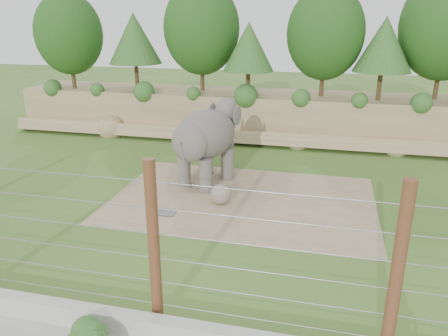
# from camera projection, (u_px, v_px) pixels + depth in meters

# --- Properties ---
(ground) EXTENTS (90.00, 90.00, 0.00)m
(ground) POSITION_uv_depth(u_px,v_px,m) (210.00, 233.00, 14.30)
(ground) COLOR #3B6425
(ground) RESTS_ON ground
(back_embankment) EXTENTS (30.00, 5.52, 8.77)m
(back_embankment) POSITION_uv_depth(u_px,v_px,m) (279.00, 68.00, 24.50)
(back_embankment) COLOR #867253
(back_embankment) RESTS_ON ground
(dirt_patch) EXTENTS (10.00, 7.00, 0.02)m
(dirt_patch) POSITION_uv_depth(u_px,v_px,m) (243.00, 199.00, 16.94)
(dirt_patch) COLOR #9A8164
(dirt_patch) RESTS_ON ground
(drain_grate) EXTENTS (1.00, 0.60, 0.03)m
(drain_grate) POSITION_uv_depth(u_px,v_px,m) (162.00, 212.00, 15.78)
(drain_grate) COLOR #262628
(drain_grate) RESTS_ON dirt_patch
(elephant) EXTENTS (2.83, 4.38, 3.28)m
(elephant) POSITION_uv_depth(u_px,v_px,m) (206.00, 146.00, 18.13)
(elephant) COLOR #605C56
(elephant) RESTS_ON ground
(stone_ball) EXTENTS (0.78, 0.78, 0.78)m
(stone_ball) POSITION_uv_depth(u_px,v_px,m) (221.00, 194.00, 16.42)
(stone_ball) COLOR gray
(stone_ball) RESTS_ON dirt_patch
(retaining_wall) EXTENTS (26.00, 0.35, 0.50)m
(retaining_wall) POSITION_uv_depth(u_px,v_px,m) (149.00, 327.00, 9.63)
(retaining_wall) COLOR #B1B0A4
(retaining_wall) RESTS_ON ground
(barrier_fence) EXTENTS (20.26, 0.26, 4.00)m
(barrier_fence) POSITION_uv_depth(u_px,v_px,m) (154.00, 246.00, 9.51)
(barrier_fence) COLOR #5A311A
(barrier_fence) RESTS_ON ground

